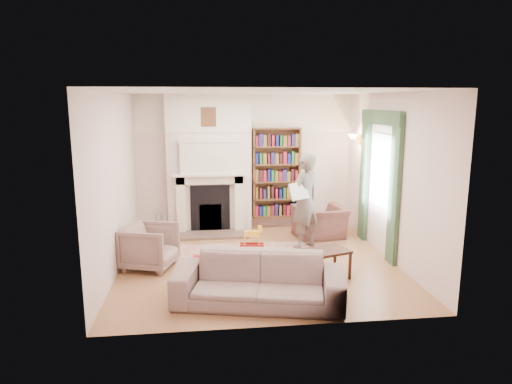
{
  "coord_description": "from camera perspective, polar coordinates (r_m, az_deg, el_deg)",
  "views": [
    {
      "loc": [
        -0.88,
        -7.23,
        2.65
      ],
      "look_at": [
        0.0,
        0.25,
        1.15
      ],
      "focal_mm": 32.0,
      "sensor_mm": 36.0,
      "label": 1
    }
  ],
  "objects": [
    {
      "name": "rocking_horse",
      "position": [
        8.51,
        -0.52,
        -5.51
      ],
      "size": [
        0.46,
        0.23,
        0.39
      ],
      "primitive_type": null,
      "rotation": [
        0.0,
        0.0,
        -0.12
      ],
      "color": "yellow",
      "rests_on": "rug"
    },
    {
      "name": "ceiling",
      "position": [
        7.29,
        0.24,
        12.44
      ],
      "size": [
        4.5,
        4.5,
        0.0
      ],
      "primitive_type": "plane",
      "rotation": [
        3.14,
        0.0,
        0.0
      ],
      "color": "white",
      "rests_on": "wall_back"
    },
    {
      "name": "sofa",
      "position": [
        6.15,
        0.35,
        -10.96
      ],
      "size": [
        2.37,
        1.34,
        0.65
      ],
      "primitive_type": "imported",
      "rotation": [
        0.0,
        0.0,
        -0.22
      ],
      "color": "gray",
      "rests_on": "floor"
    },
    {
      "name": "wall_right",
      "position": [
        7.98,
        16.48,
        1.78
      ],
      "size": [
        0.0,
        4.5,
        4.5
      ],
      "primitive_type": "plane",
      "rotation": [
        1.57,
        0.0,
        -1.57
      ],
      "color": "white",
      "rests_on": "floor"
    },
    {
      "name": "comic_annuals",
      "position": [
        7.38,
        1.24,
        -9.61
      ],
      "size": [
        0.38,
        0.43,
        0.02
      ],
      "color": "red",
      "rests_on": "rug"
    },
    {
      "name": "rug",
      "position": [
        7.86,
        -1.14,
        -8.4
      ],
      "size": [
        2.43,
        1.89,
        0.01
      ],
      "primitive_type": "cube",
      "rotation": [
        0.0,
        0.0,
        -0.02
      ],
      "color": "beige",
      "rests_on": "floor"
    },
    {
      "name": "wall_front",
      "position": [
        5.21,
        3.22,
        -2.64
      ],
      "size": [
        4.5,
        0.0,
        4.5
      ],
      "primitive_type": "plane",
      "rotation": [
        -1.57,
        0.0,
        0.0
      ],
      "color": "white",
      "rests_on": "floor"
    },
    {
      "name": "fireplace",
      "position": [
        9.37,
        -5.86,
        3.45
      ],
      "size": [
        1.7,
        0.58,
        2.8
      ],
      "color": "white",
      "rests_on": "floor"
    },
    {
      "name": "game_box_lid",
      "position": [
        7.85,
        -6.8,
        -8.27
      ],
      "size": [
        0.35,
        0.27,
        0.05
      ],
      "primitive_type": "cube",
      "rotation": [
        0.0,
        0.0,
        -0.22
      ],
      "color": "maroon",
      "rests_on": "rug"
    },
    {
      "name": "floor",
      "position": [
        7.76,
        0.22,
        -8.72
      ],
      "size": [
        4.5,
        4.5,
        0.0
      ],
      "primitive_type": "plane",
      "color": "#94643B",
      "rests_on": "ground"
    },
    {
      "name": "bookcase",
      "position": [
        9.59,
        2.55,
        2.4
      ],
      "size": [
        1.0,
        0.24,
        1.85
      ],
      "primitive_type": "cube",
      "color": "brown",
      "rests_on": "floor"
    },
    {
      "name": "armchair_left",
      "position": [
        7.59,
        -13.11,
        -6.65
      ],
      "size": [
        0.97,
        0.96,
        0.71
      ],
      "primitive_type": "imported",
      "rotation": [
        0.0,
        0.0,
        1.27
      ],
      "color": "gray",
      "rests_on": "floor"
    },
    {
      "name": "wall_back",
      "position": [
        9.61,
        -1.4,
        3.78
      ],
      "size": [
        4.5,
        0.0,
        4.5
      ],
      "primitive_type": "plane",
      "rotation": [
        1.57,
        0.0,
        0.0
      ],
      "color": "white",
      "rests_on": "floor"
    },
    {
      "name": "curtain_left",
      "position": [
        7.73,
        16.93,
        -0.05
      ],
      "size": [
        0.07,
        0.32,
        2.4
      ],
      "primitive_type": "cube",
      "color": "#324E32",
      "rests_on": "floor"
    },
    {
      "name": "pelmet",
      "position": [
        8.23,
        15.38,
        8.98
      ],
      "size": [
        0.09,
        1.7,
        0.24
      ],
      "primitive_type": "cube",
      "color": "#324E32",
      "rests_on": "wall_right"
    },
    {
      "name": "newspaper",
      "position": [
        8.03,
        5.4,
        0.12
      ],
      "size": [
        0.43,
        0.35,
        0.29
      ],
      "primitive_type": "cube",
      "rotation": [
        -0.35,
        0.0,
        0.61
      ],
      "color": "silver",
      "rests_on": "man_reading"
    },
    {
      "name": "man_reading",
      "position": [
        8.3,
        6.1,
        -1.17
      ],
      "size": [
        0.76,
        0.71,
        1.75
      ],
      "primitive_type": "imported",
      "rotation": [
        0.0,
        0.0,
        3.76
      ],
      "color": "#5F534C",
      "rests_on": "floor"
    },
    {
      "name": "coffee_table",
      "position": [
        7.08,
        8.61,
        -8.92
      ],
      "size": [
        0.81,
        0.65,
        0.45
      ],
      "primitive_type": null,
      "rotation": [
        0.0,
        0.0,
        0.33
      ],
      "color": "#361B13",
      "rests_on": "floor"
    },
    {
      "name": "armchair_reading",
      "position": [
        9.11,
        7.96,
        -3.75
      ],
      "size": [
        1.06,
        0.96,
        0.62
      ],
      "primitive_type": "imported",
      "rotation": [
        0.0,
        0.0,
        3.28
      ],
      "color": "#4A2C27",
      "rests_on": "floor"
    },
    {
      "name": "wall_left",
      "position": [
        7.47,
        -17.18,
        1.11
      ],
      "size": [
        0.0,
        4.5,
        4.5
      ],
      "primitive_type": "plane",
      "rotation": [
        1.57,
        0.0,
        1.57
      ],
      "color": "white",
      "rests_on": "floor"
    },
    {
      "name": "paraffin_heater",
      "position": [
        8.97,
        -11.65,
        -4.34
      ],
      "size": [
        0.27,
        0.27,
        0.55
      ],
      "primitive_type": "cylinder",
      "rotation": [
        0.0,
        0.0,
        0.12
      ],
      "color": "#96989D",
      "rests_on": "floor"
    },
    {
      "name": "curtain_right",
      "position": [
        9.0,
        13.4,
        1.68
      ],
      "size": [
        0.07,
        0.32,
        2.4
      ],
      "primitive_type": "cube",
      "color": "#324E32",
      "rests_on": "floor"
    },
    {
      "name": "board_game",
      "position": [
        7.57,
        -3.26,
        -9.04
      ],
      "size": [
        0.43,
        0.43,
        0.03
      ],
      "primitive_type": "cube",
      "rotation": [
        0.0,
        0.0,
        0.24
      ],
      "color": "#E3E751",
      "rests_on": "rug"
    },
    {
      "name": "wall_sconce",
      "position": [
        9.24,
        11.75,
        6.37
      ],
      "size": [
        0.2,
        0.24,
        0.24
      ],
      "primitive_type": null,
      "color": "gold",
      "rests_on": "wall_right"
    },
    {
      "name": "window",
      "position": [
        8.33,
        15.34,
        2.58
      ],
      "size": [
        0.02,
        0.9,
        1.3
      ],
      "primitive_type": "cube",
      "color": "silver",
      "rests_on": "wall_right"
    }
  ]
}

